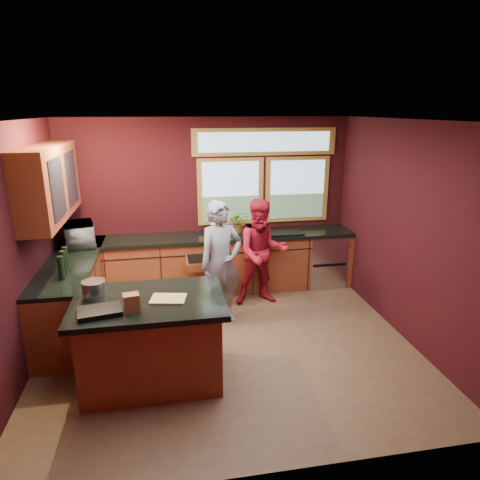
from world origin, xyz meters
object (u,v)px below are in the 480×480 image
object	(u,v)px
island	(151,339)
stock_pot	(94,289)
cutting_board	(168,299)
person_red	(262,252)
person_grey	(221,263)

from	to	relation	value
island	stock_pot	world-z (taller)	stock_pot
cutting_board	stock_pot	bearing A→B (deg)	165.07
island	cutting_board	size ratio (longest dim) A/B	4.43
person_red	stock_pot	world-z (taller)	person_red
person_grey	person_red	bearing A→B (deg)	15.99
person_red	stock_pot	xyz separation A→B (m)	(-2.13, -1.52, 0.24)
person_grey	cutting_board	bearing A→B (deg)	-139.68
person_grey	cutting_board	size ratio (longest dim) A/B	4.84
island	person_red	distance (m)	2.32
person_grey	person_red	size ratio (longest dim) A/B	1.07
stock_pot	island	bearing A→B (deg)	-15.26
person_red	cutting_board	xyz separation A→B (m)	(-1.38, -1.72, 0.16)
person_red	cutting_board	world-z (taller)	person_red
island	cutting_board	distance (m)	0.52
island	person_red	size ratio (longest dim) A/B	0.98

